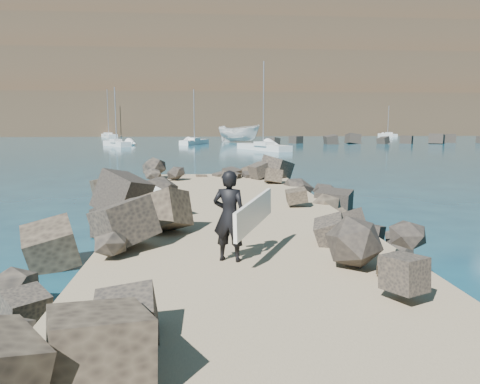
{
  "coord_description": "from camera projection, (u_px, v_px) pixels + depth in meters",
  "views": [
    {
      "loc": [
        -0.9,
        -11.74,
        3.12
      ],
      "look_at": [
        0.0,
        -1.0,
        1.5
      ],
      "focal_mm": 35.0,
      "sensor_mm": 36.0,
      "label": 1
    }
  ],
  "objects": [
    {
      "name": "ground",
      "position": [
        237.0,
        243.0,
        12.1
      ],
      "size": [
        800.0,
        800.0,
        0.0
      ],
      "primitive_type": "plane",
      "color": "#0F384C",
      "rests_on": "ground"
    },
    {
      "name": "jetty",
      "position": [
        244.0,
        254.0,
        10.09
      ],
      "size": [
        6.0,
        26.0,
        0.6
      ],
      "primitive_type": "cube",
      "color": "#8C7759",
      "rests_on": "ground"
    },
    {
      "name": "riprap_left",
      "position": [
        111.0,
        242.0,
        10.31
      ],
      "size": [
        2.6,
        22.0,
        1.0
      ],
      "primitive_type": "cube",
      "color": "black",
      "rests_on": "ground"
    },
    {
      "name": "riprap_right",
      "position": [
        367.0,
        236.0,
        10.79
      ],
      "size": [
        2.6,
        22.0,
        1.0
      ],
      "primitive_type": "cube",
      "color": "black",
      "rests_on": "ground"
    },
    {
      "name": "breakwater_secondary",
      "position": [
        444.0,
        139.0,
        69.1
      ],
      "size": [
        52.0,
        4.0,
        1.2
      ],
      "primitive_type": "cube",
      "color": "black",
      "rests_on": "ground"
    },
    {
      "name": "headland",
      "position": [
        231.0,
        86.0,
        168.23
      ],
      "size": [
        360.0,
        140.0,
        32.0
      ],
      "primitive_type": "cube",
      "color": "#2D4919",
      "rests_on": "ground"
    },
    {
      "name": "surfboard_resting",
      "position": [
        152.0,
        196.0,
        13.28
      ],
      "size": [
        2.29,
        2.42,
        0.09
      ],
      "primitive_type": "cube",
      "rotation": [
        0.0,
        0.0,
        0.74
      ],
      "color": "white",
      "rests_on": "riprap_left"
    },
    {
      "name": "boat_imported",
      "position": [
        239.0,
        134.0,
        72.18
      ],
      "size": [
        7.37,
        5.85,
        2.71
      ],
      "primitive_type": "imported",
      "rotation": [
        0.0,
        0.0,
        1.03
      ],
      "color": "silver",
      "rests_on": "ground"
    },
    {
      "name": "surfer_with_board",
      "position": [
        233.0,
        216.0,
        8.45
      ],
      "size": [
        1.25,
        1.91,
        1.67
      ],
      "color": "black",
      "rests_on": "jetty"
    },
    {
      "name": "sailboat_c",
      "position": [
        263.0,
        147.0,
        51.99
      ],
      "size": [
        5.37,
        8.16,
        9.81
      ],
      "color": "silver",
      "rests_on": "ground"
    },
    {
      "name": "sailboat_f",
      "position": [
        388.0,
        135.0,
        99.12
      ],
      "size": [
        2.34,
        5.49,
        6.65
      ],
      "color": "silver",
      "rests_on": "ground"
    },
    {
      "name": "sailboat_e",
      "position": [
        109.0,
        136.0,
        96.38
      ],
      "size": [
        4.84,
        8.34,
        9.85
      ],
      "color": "silver",
      "rests_on": "ground"
    },
    {
      "name": "sailboat_b",
      "position": [
        194.0,
        142.0,
        65.31
      ],
      "size": [
        4.11,
        6.29,
        7.73
      ],
      "color": "silver",
      "rests_on": "ground"
    },
    {
      "name": "sailboat_a",
      "position": [
        117.0,
        144.0,
        60.45
      ],
      "size": [
        4.42,
        6.09,
        7.66
      ],
      "color": "silver",
      "rests_on": "ground"
    },
    {
      "name": "headland_buildings",
      "position": [
        252.0,
        30.0,
        158.43
      ],
      "size": [
        137.5,
        30.5,
        5.0
      ],
      "color": "white",
      "rests_on": "headland"
    }
  ]
}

